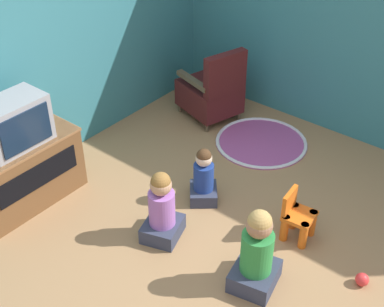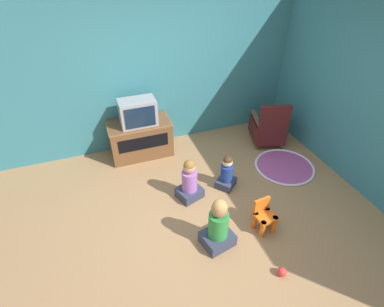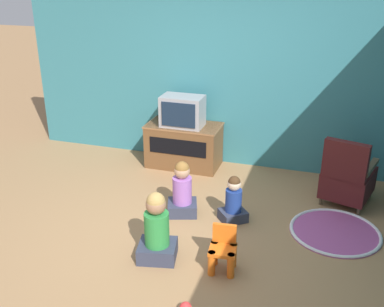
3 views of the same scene
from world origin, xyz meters
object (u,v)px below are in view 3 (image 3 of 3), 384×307
(yellow_kid_chair, at_px, (223,252))
(child_watching_center, at_px, (182,192))
(television, at_px, (182,111))
(child_watching_right, at_px, (157,231))
(tv_cabinet, at_px, (184,144))
(black_armchair, at_px, (348,178))
(child_watching_left, at_px, (233,202))

(yellow_kid_chair, bearing_deg, child_watching_center, 122.79)
(yellow_kid_chair, bearing_deg, television, 111.77)
(child_watching_right, bearing_deg, yellow_kid_chair, -10.42)
(tv_cabinet, bearing_deg, black_armchair, -11.78)
(child_watching_left, relative_size, child_watching_center, 0.84)
(yellow_kid_chair, height_order, child_watching_center, child_watching_center)
(black_armchair, bearing_deg, television, 5.76)
(black_armchair, height_order, child_watching_right, black_armchair)
(tv_cabinet, xyz_separation_m, child_watching_center, (0.42, -1.31, -0.04))
(tv_cabinet, height_order, yellow_kid_chair, tv_cabinet)
(tv_cabinet, relative_size, yellow_kid_chair, 2.34)
(child_watching_left, relative_size, child_watching_right, 0.76)
(television, distance_m, yellow_kid_chair, 2.49)
(child_watching_left, bearing_deg, black_armchair, -5.24)
(black_armchair, bearing_deg, child_watching_left, 50.42)
(tv_cabinet, height_order, child_watching_center, child_watching_center)
(child_watching_right, bearing_deg, child_watching_left, 46.97)
(child_watching_left, bearing_deg, tv_cabinet, 88.94)
(child_watching_center, bearing_deg, child_watching_right, -105.52)
(yellow_kid_chair, xyz_separation_m, child_watching_center, (-0.70, 0.87, 0.09))
(black_armchair, relative_size, child_watching_left, 1.57)
(child_watching_right, bearing_deg, tv_cabinet, 89.74)
(television, bearing_deg, child_watching_right, -77.83)
(tv_cabinet, xyz_separation_m, black_armchair, (2.22, -0.46, 0.01))
(black_armchair, distance_m, child_watching_center, 1.99)
(child_watching_center, bearing_deg, black_armchair, 6.86)
(black_armchair, height_order, child_watching_left, black_armchair)
(yellow_kid_chair, bearing_deg, child_watching_right, 175.80)
(child_watching_left, distance_m, child_watching_right, 1.08)
(child_watching_center, relative_size, child_watching_right, 0.91)
(child_watching_right, bearing_deg, black_armchair, 32.59)
(yellow_kid_chair, height_order, child_watching_left, child_watching_left)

